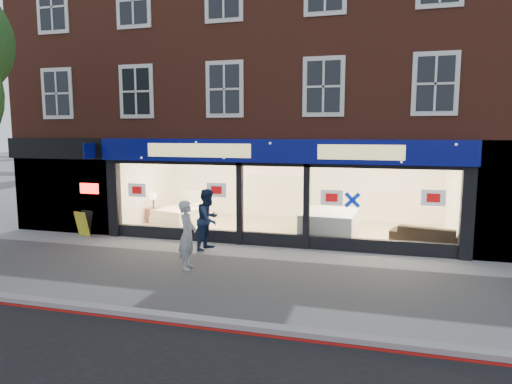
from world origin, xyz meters
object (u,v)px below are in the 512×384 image
at_px(pedestrian_grey, 187,235).
at_px(pedestrian_blue, 208,219).
at_px(mattress_stack, 329,224).
at_px(sofa, 428,236).
at_px(a_board, 84,223).
at_px(display_bed, 183,214).

bearing_deg(pedestrian_grey, pedestrian_blue, -4.03).
height_order(mattress_stack, sofa, mattress_stack).
relative_size(a_board, pedestrian_blue, 0.47).
relative_size(mattress_stack, a_board, 2.57).
bearing_deg(mattress_stack, a_board, -168.19).
distance_m(sofa, pedestrian_blue, 6.63).
xyz_separation_m(display_bed, pedestrian_grey, (2.53, -5.26, 0.49)).
height_order(display_bed, pedestrian_blue, pedestrian_blue).
bearing_deg(a_board, pedestrian_grey, -10.67).
distance_m(sofa, pedestrian_grey, 7.23).
bearing_deg(a_board, sofa, 22.56).
height_order(mattress_stack, pedestrian_grey, pedestrian_grey).
relative_size(display_bed, sofa, 1.07).
xyz_separation_m(mattress_stack, pedestrian_blue, (-3.37, -2.22, 0.40)).
bearing_deg(sofa, mattress_stack, 6.41).
height_order(display_bed, sofa, display_bed).
relative_size(mattress_stack, pedestrian_grey, 1.24).
relative_size(a_board, pedestrian_grey, 0.48).
relative_size(mattress_stack, pedestrian_blue, 1.21).
bearing_deg(pedestrian_grey, sofa, -68.56).
xyz_separation_m(a_board, pedestrian_grey, (4.93, -2.50, 0.46)).
distance_m(mattress_stack, pedestrian_blue, 4.05).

